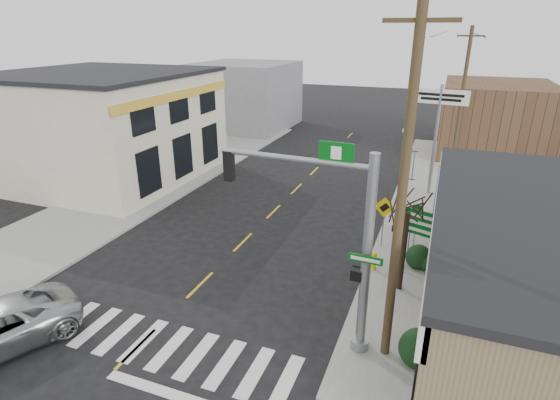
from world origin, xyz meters
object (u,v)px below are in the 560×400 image
at_px(traffic_signal_pole, 341,233).
at_px(utility_pole_near, 402,195).
at_px(fire_hydrant, 374,260).
at_px(bare_tree, 410,198).
at_px(lamp_post, 402,174).
at_px(guide_sign, 419,230).
at_px(dance_center_sign, 439,112).
at_px(utility_pole_far, 461,101).

xyz_separation_m(traffic_signal_pole, utility_pole_near, (1.57, 0.08, 1.38)).
bearing_deg(fire_hydrant, traffic_signal_pole, -94.17).
bearing_deg(bare_tree, lamp_post, 98.24).
bearing_deg(lamp_post, guide_sign, -93.76).
relative_size(guide_sign, fire_hydrant, 3.79).
height_order(traffic_signal_pole, lamp_post, traffic_signal_pole).
bearing_deg(fire_hydrant, dance_center_sign, 81.01).
bearing_deg(utility_pole_near, utility_pole_far, 89.21).
bearing_deg(lamp_post, fire_hydrant, -117.99).
height_order(traffic_signal_pole, fire_hydrant, traffic_signal_pole).
relative_size(traffic_signal_pole, utility_pole_near, 0.64).
bearing_deg(bare_tree, traffic_signal_pole, -111.83).
distance_m(dance_center_sign, bare_tree, 11.55).
relative_size(lamp_post, dance_center_sign, 0.80).
xyz_separation_m(fire_hydrant, dance_center_sign, (1.64, 10.35, 4.51)).
relative_size(dance_center_sign, bare_tree, 1.35).
bearing_deg(dance_center_sign, utility_pole_near, -82.60).
bearing_deg(guide_sign, lamp_post, 127.86).
distance_m(lamp_post, utility_pole_near, 9.33).
bearing_deg(dance_center_sign, traffic_signal_pole, -88.39).
height_order(lamp_post, utility_pole_far, utility_pole_far).
bearing_deg(dance_center_sign, fire_hydrant, -89.96).
bearing_deg(fire_hydrant, guide_sign, 13.57).
height_order(guide_sign, fire_hydrant, guide_sign).
bearing_deg(bare_tree, fire_hydrant, 136.56).
xyz_separation_m(guide_sign, dance_center_sign, (0.01, 9.96, 3.03)).
height_order(fire_hydrant, lamp_post, lamp_post).
height_order(traffic_signal_pole, dance_center_sign, traffic_signal_pole).
relative_size(traffic_signal_pole, bare_tree, 1.36).
relative_size(traffic_signal_pole, utility_pole_far, 0.68).
distance_m(guide_sign, fire_hydrant, 2.24).
bearing_deg(fire_hydrant, lamp_post, 83.67).
height_order(traffic_signal_pole, utility_pole_near, utility_pole_near).
bearing_deg(bare_tree, utility_pole_near, -90.00).
relative_size(utility_pole_near, utility_pole_far, 1.07).
bearing_deg(dance_center_sign, bare_tree, -83.15).
relative_size(fire_hydrant, utility_pole_near, 0.08).
distance_m(utility_pole_near, utility_pole_far, 20.46).
bearing_deg(traffic_signal_pole, dance_center_sign, 85.30).
bearing_deg(utility_pole_far, utility_pole_near, -91.56).
distance_m(guide_sign, bare_tree, 2.47).
bearing_deg(utility_pole_near, traffic_signal_pole, -173.31).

